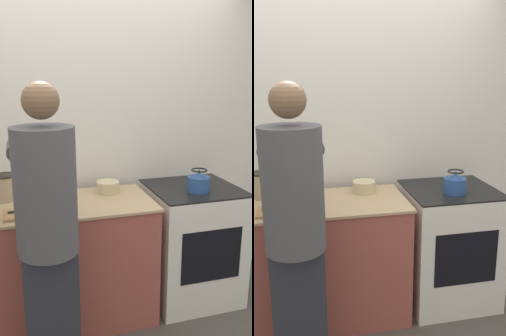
{
  "view_description": "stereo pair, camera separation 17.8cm",
  "coord_description": "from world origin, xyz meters",
  "views": [
    {
      "loc": [
        -0.55,
        -2.21,
        1.81
      ],
      "look_at": [
        0.17,
        0.21,
        1.16
      ],
      "focal_mm": 40.0,
      "sensor_mm": 36.0,
      "label": 1
    },
    {
      "loc": [
        -0.38,
        -2.26,
        1.81
      ],
      "look_at": [
        0.17,
        0.21,
        1.16
      ],
      "focal_mm": 40.0,
      "sensor_mm": 36.0,
      "label": 2
    }
  ],
  "objects": [
    {
      "name": "ground_plane",
      "position": [
        0.0,
        0.0,
        0.0
      ],
      "size": [
        12.0,
        12.0,
        0.0
      ],
      "primitive_type": "plane",
      "color": "#4C4742"
    },
    {
      "name": "wall_back",
      "position": [
        0.0,
        0.73,
        1.3
      ],
      "size": [
        8.0,
        0.05,
        2.6
      ],
      "color": "silver",
      "rests_on": "ground_plane"
    },
    {
      "name": "counter",
      "position": [
        -0.37,
        0.31,
        0.46
      ],
      "size": [
        1.5,
        0.64,
        0.91
      ],
      "color": "#9E4C42",
      "rests_on": "ground_plane"
    },
    {
      "name": "oven",
      "position": [
        0.77,
        0.33,
        0.47
      ],
      "size": [
        0.69,
        0.67,
        0.94
      ],
      "color": "silver",
      "rests_on": "ground_plane"
    },
    {
      "name": "person",
      "position": [
        -0.42,
        -0.24,
        0.96
      ],
      "size": [
        0.38,
        0.62,
        1.77
      ],
      "color": "#292933",
      "rests_on": "ground_plane"
    },
    {
      "name": "cutting_board",
      "position": [
        -0.48,
        0.16,
        0.92
      ],
      "size": [
        0.38,
        0.21,
        0.02
      ],
      "color": "#A87A4C",
      "rests_on": "counter"
    },
    {
      "name": "knife",
      "position": [
        -0.54,
        0.18,
        0.94
      ],
      "size": [
        0.21,
        0.05,
        0.01
      ],
      "rotation": [
        0.0,
        0.0,
        0.09
      ],
      "color": "silver",
      "rests_on": "cutting_board"
    },
    {
      "name": "kettle",
      "position": [
        0.75,
        0.22,
        1.01
      ],
      "size": [
        0.17,
        0.17,
        0.17
      ],
      "color": "#284C8C",
      "rests_on": "oven"
    },
    {
      "name": "bowl_prep",
      "position": [
        0.1,
        0.46,
        0.96
      ],
      "size": [
        0.18,
        0.18,
        0.09
      ],
      "color": "#C6B789",
      "rests_on": "counter"
    },
    {
      "name": "canister_jar",
      "position": [
        -0.65,
        0.5,
        1.01
      ],
      "size": [
        0.17,
        0.17,
        0.19
      ],
      "color": "tan",
      "rests_on": "counter"
    }
  ]
}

